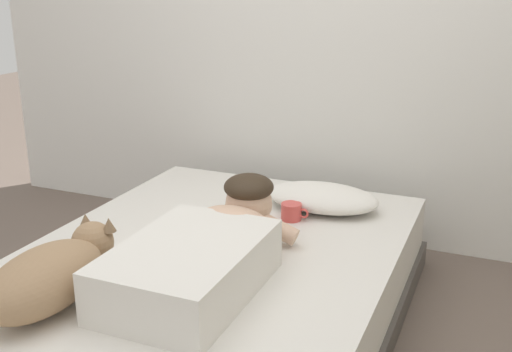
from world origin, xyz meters
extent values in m
cube|color=silver|center=(0.00, 1.43, 1.25)|extent=(4.13, 0.10, 2.50)
cube|color=#4C4742|center=(-0.09, 0.16, 0.06)|extent=(1.43, 2.09, 0.12)
cube|color=silver|center=(-0.09, 0.16, 0.24)|extent=(1.38, 2.03, 0.24)
ellipsoid|color=white|center=(0.18, 0.85, 0.41)|extent=(0.52, 0.32, 0.11)
cube|color=silver|center=(0.00, -0.08, 0.44)|extent=(0.42, 0.64, 0.18)
ellipsoid|color=#D8AD8E|center=(0.00, 0.26, 0.46)|extent=(0.32, 0.20, 0.16)
sphere|color=#D8AD8E|center=(0.00, 0.42, 0.50)|extent=(0.19, 0.19, 0.19)
ellipsoid|color=#332619|center=(0.00, 0.42, 0.57)|extent=(0.20, 0.20, 0.10)
cylinder|color=#D8AD8E|center=(-0.10, 0.40, 0.43)|extent=(0.23, 0.07, 0.14)
cylinder|color=#D8AD8E|center=(0.10, 0.40, 0.43)|extent=(0.23, 0.07, 0.14)
ellipsoid|color=#9E7A56|center=(-0.37, -0.35, 0.45)|extent=(0.26, 0.48, 0.20)
sphere|color=#9E7A56|center=(-0.38, -0.09, 0.47)|extent=(0.15, 0.15, 0.15)
cone|color=#7E6145|center=(-0.42, -0.07, 0.54)|extent=(0.05, 0.05, 0.05)
cone|color=#7E6145|center=(-0.32, -0.07, 0.54)|extent=(0.05, 0.05, 0.05)
cylinder|color=#D84C47|center=(0.09, 0.67, 0.39)|extent=(0.09, 0.09, 0.07)
torus|color=#D84C47|center=(0.15, 0.67, 0.39)|extent=(0.05, 0.01, 0.05)
cube|color=black|center=(0.07, -0.20, 0.36)|extent=(0.07, 0.14, 0.01)
camera|label=1|loc=(0.92, -1.69, 1.36)|focal=42.83mm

